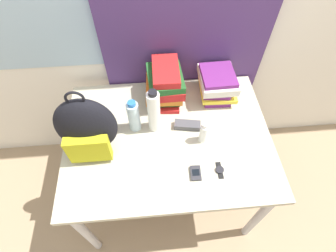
% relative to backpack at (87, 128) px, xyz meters
% --- Properties ---
extents(ground_plane, '(12.00, 12.00, 0.00)m').
position_rel_backpack_xyz_m(ground_plane, '(0.41, -0.40, -0.95)').
color(ground_plane, '#9E8466').
extents(wall_back, '(6.00, 0.06, 2.50)m').
position_rel_backpack_xyz_m(wall_back, '(0.41, 0.56, 0.30)').
color(wall_back, silver).
rests_on(wall_back, ground_plane).
extents(curtain_blue, '(1.00, 0.04, 2.50)m').
position_rel_backpack_xyz_m(curtain_blue, '(0.56, 0.51, 0.30)').
color(curtain_blue, '#4C336B').
rests_on(curtain_blue, ground_plane).
extents(desk, '(1.18, 0.88, 0.76)m').
position_rel_backpack_xyz_m(desk, '(0.41, 0.04, -0.27)').
color(desk, '#B7B299').
rests_on(desk, ground_plane).
extents(backpack, '(0.31, 0.19, 0.44)m').
position_rel_backpack_xyz_m(backpack, '(0.00, 0.00, 0.00)').
color(backpack, black).
rests_on(backpack, desk).
extents(book_stack_left, '(0.23, 0.28, 0.24)m').
position_rel_backpack_xyz_m(book_stack_left, '(0.42, 0.33, -0.06)').
color(book_stack_left, red).
rests_on(book_stack_left, desk).
extents(book_stack_center, '(0.22, 0.26, 0.18)m').
position_rel_backpack_xyz_m(book_stack_center, '(0.74, 0.33, -0.09)').
color(book_stack_center, '#6B2370').
rests_on(book_stack_center, desk).
extents(water_bottle, '(0.07, 0.07, 0.22)m').
position_rel_backpack_xyz_m(water_bottle, '(0.23, 0.12, -0.08)').
color(water_bottle, silver).
rests_on(water_bottle, desk).
extents(sports_bottle, '(0.07, 0.07, 0.30)m').
position_rel_backpack_xyz_m(sports_bottle, '(0.34, 0.11, -0.04)').
color(sports_bottle, white).
rests_on(sports_bottle, desk).
extents(sunscreen_bottle, '(0.05, 0.05, 0.15)m').
position_rel_backpack_xyz_m(sunscreen_bottle, '(0.60, -0.00, -0.12)').
color(sunscreen_bottle, white).
rests_on(sunscreen_bottle, desk).
extents(cell_phone, '(0.06, 0.08, 0.02)m').
position_rel_backpack_xyz_m(cell_phone, '(0.53, -0.21, -0.18)').
color(cell_phone, '#2D2D33').
rests_on(cell_phone, desk).
extents(sunglasses_case, '(0.16, 0.08, 0.04)m').
position_rel_backpack_xyz_m(sunglasses_case, '(0.53, 0.09, -0.17)').
color(sunglasses_case, '#47474C').
rests_on(sunglasses_case, desk).
extents(wristwatch, '(0.04, 0.10, 0.01)m').
position_rel_backpack_xyz_m(wristwatch, '(0.66, -0.20, -0.18)').
color(wristwatch, black).
rests_on(wristwatch, desk).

